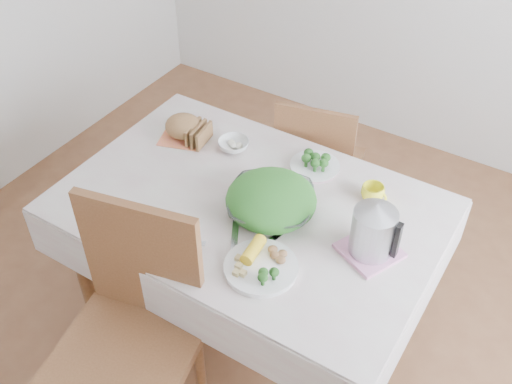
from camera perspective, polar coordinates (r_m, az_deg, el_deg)
The scene contains 18 objects.
floor at distance 2.97m, azimuth -0.54°, elevation -12.04°, with size 3.60×3.60×0.00m, color brown.
dining_table at distance 2.67m, azimuth -0.60°, elevation -7.26°, with size 1.40×0.90×0.75m, color brown.
tablecloth at distance 2.40m, azimuth -0.66°, elevation -1.25°, with size 1.50×1.00×0.01m, color beige.
chair_near at distance 2.32m, azimuth -12.29°, elevation -15.78°, with size 0.48×0.48×1.07m, color brown.
chair_far at distance 3.10m, azimuth 6.10°, elevation 2.99°, with size 0.40×0.40×0.89m, color brown.
salad_bowl at distance 2.33m, azimuth 1.44°, elevation -1.15°, with size 0.33×0.33×0.08m, color white.
dinner_plate_left at distance 2.26m, azimuth -8.55°, elevation -4.50°, with size 0.23×0.23×0.02m, color white.
dinner_plate_right at distance 2.15m, azimuth 0.48°, elevation -7.21°, with size 0.27×0.27×0.02m, color white.
broccoli_plate at distance 2.57m, azimuth 5.62°, elevation 2.45°, with size 0.22×0.22×0.02m, color beige.
napkin at distance 2.77m, azimuth -6.85°, elevation 5.36°, with size 0.20×0.20×0.00m, color #F58251.
bread_loaf at distance 2.74m, azimuth -6.94°, elevation 6.31°, with size 0.17×0.16×0.10m, color brown.
fruit_bowl at distance 2.66m, azimuth -2.14°, elevation 4.52°, with size 0.14×0.14×0.04m, color white.
yellow_mug at distance 2.43m, azimuth 11.05°, elevation -0.10°, with size 0.09×0.09×0.07m, color #FFF428.
pink_tray at distance 2.24m, azimuth 10.76°, elevation -5.50°, with size 0.20×0.20×0.02m, color pink.
electric_kettle at distance 2.16m, azimuth 11.13°, elevation -3.46°, with size 0.16×0.16×0.22m, color #B2B5BA.
fork_left at distance 2.27m, azimuth -2.02°, elevation -4.16°, with size 0.02×0.21×0.00m, color silver.
fork_right at distance 2.22m, azimuth 0.47°, elevation -5.40°, with size 0.02×0.20×0.00m, color silver.
knife at distance 2.27m, azimuth -7.27°, elevation -4.60°, with size 0.02×0.20×0.00m, color silver.
Camera 1 is at (0.96, -1.48, 2.38)m, focal length 42.00 mm.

